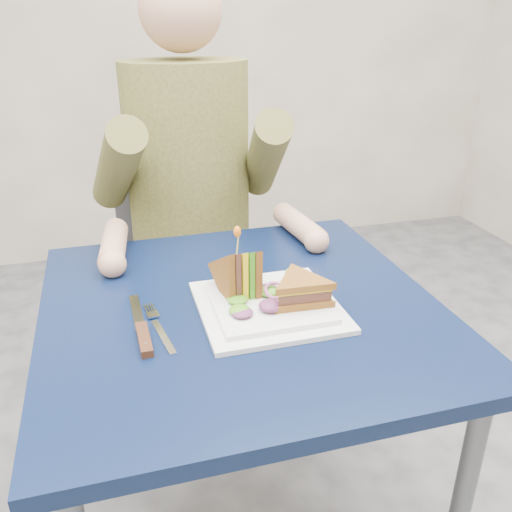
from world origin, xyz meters
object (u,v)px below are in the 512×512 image
object	(u,v)px
chair	(189,254)
plate	(268,305)
fork	(159,329)
diner	(188,145)
sandwich_flat	(301,290)
knife	(143,334)
sandwich_upright	(238,276)
table	(242,338)

from	to	relation	value
chair	plate	distance (m)	0.74
fork	diner	bearing A→B (deg)	75.33
sandwich_flat	knife	xyz separation A→B (m)	(-0.29, -0.01, -0.04)
diner	fork	world-z (taller)	diner
plate	sandwich_upright	size ratio (longest dim) A/B	1.76
knife	chair	bearing A→B (deg)	75.53
chair	fork	world-z (taller)	chair
plate	knife	bearing A→B (deg)	-172.33
sandwich_flat	sandwich_upright	size ratio (longest dim) A/B	0.94
sandwich_flat	sandwich_upright	xyz separation A→B (m)	(-0.10, 0.07, 0.01)
chair	knife	distance (m)	0.80
chair	plate	size ratio (longest dim) A/B	3.58
sandwich_flat	plate	bearing A→B (deg)	155.56
knife	sandwich_upright	bearing A→B (deg)	22.03
diner	plate	xyz separation A→B (m)	(0.04, -0.60, -0.18)
plate	knife	size ratio (longest dim) A/B	1.17
table	knife	size ratio (longest dim) A/B	3.39
diner	sandwich_flat	world-z (taller)	diner
plate	chair	bearing A→B (deg)	93.57
sandwich_upright	fork	distance (m)	0.18
chair	knife	bearing A→B (deg)	-104.47
table	plate	size ratio (longest dim) A/B	2.88
fork	knife	xyz separation A→B (m)	(-0.03, -0.01, 0.00)
chair	knife	xyz separation A→B (m)	(-0.19, -0.75, 0.20)
table	sandwich_flat	world-z (taller)	sandwich_flat
sandwich_flat	sandwich_upright	distance (m)	0.12
table	plate	bearing A→B (deg)	-37.10
diner	plate	distance (m)	0.63
table	fork	world-z (taller)	fork
sandwich_flat	chair	bearing A→B (deg)	97.66
table	diner	world-z (taller)	diner
chair	fork	distance (m)	0.78
diner	plate	bearing A→B (deg)	-85.77
chair	sandwich_upright	distance (m)	0.71
diner	sandwich_upright	size ratio (longest dim) A/B	5.03
chair	knife	world-z (taller)	chair
fork	sandwich_flat	bearing A→B (deg)	-1.53
knife	sandwich_flat	bearing A→B (deg)	1.37
sandwich_flat	knife	distance (m)	0.30
table	knife	bearing A→B (deg)	-161.17
table	knife	xyz separation A→B (m)	(-0.19, -0.07, 0.09)
chair	plate	bearing A→B (deg)	-86.43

